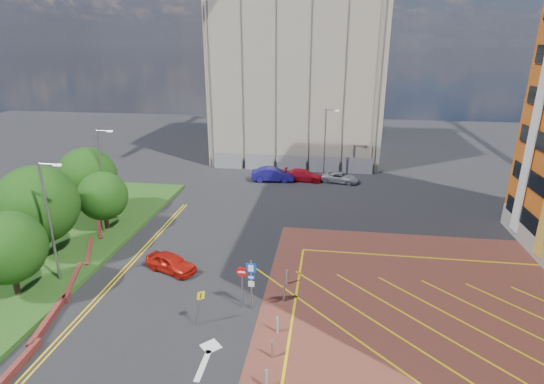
% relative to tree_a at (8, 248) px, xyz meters
% --- Properties ---
extents(ground, '(140.00, 140.00, 0.00)m').
position_rel_tree_a_xyz_m(ground, '(14.00, 0.00, -3.50)').
color(ground, black).
rests_on(ground, ground).
extents(forecourt, '(26.00, 26.00, 0.02)m').
position_rel_tree_a_xyz_m(forecourt, '(28.00, 0.00, -3.49)').
color(forecourt, brown).
rests_on(forecourt, ground).
extents(grass_bed, '(14.00, 32.00, 0.30)m').
position_rel_tree_a_xyz_m(grass_bed, '(-4.00, 6.00, -3.35)').
color(grass_bed, '#234315').
rests_on(grass_bed, ground).
extents(retaining_wall, '(6.06, 20.33, 0.40)m').
position_rel_tree_a_xyz_m(retaining_wall, '(2.20, 2.00, -3.30)').
color(retaining_wall, maroon).
rests_on(retaining_wall, ground).
extents(tree_a, '(4.40, 4.40, 5.41)m').
position_rel_tree_a_xyz_m(tree_a, '(0.00, 0.00, 0.00)').
color(tree_a, '#3D2B1C').
rests_on(tree_a, grass_bed).
extents(tree_b, '(5.60, 5.60, 6.74)m').
position_rel_tree_a_xyz_m(tree_b, '(-1.50, 5.00, 0.73)').
color(tree_b, '#3D2B1C').
rests_on(tree_b, grass_bed).
extents(tree_c, '(4.00, 4.00, 4.90)m').
position_rel_tree_a_xyz_m(tree_c, '(0.50, 10.00, -0.31)').
color(tree_c, '#3D2B1C').
rests_on(tree_c, grass_bed).
extents(tree_d, '(5.00, 5.00, 6.08)m').
position_rel_tree_a_xyz_m(tree_d, '(-2.50, 13.00, 0.37)').
color(tree_d, '#3D2B1C').
rests_on(tree_d, grass_bed).
extents(lamp_left_near, '(1.53, 0.16, 8.00)m').
position_rel_tree_a_xyz_m(lamp_left_near, '(1.58, 2.00, 1.16)').
color(lamp_left_near, '#9EA0A8').
rests_on(lamp_left_near, grass_bed).
extents(lamp_left_far, '(1.53, 0.16, 8.00)m').
position_rel_tree_a_xyz_m(lamp_left_far, '(-0.42, 12.00, 1.16)').
color(lamp_left_far, '#9EA0A8').
rests_on(lamp_left_far, grass_bed).
extents(lamp_back, '(1.53, 0.16, 8.00)m').
position_rel_tree_a_xyz_m(lamp_back, '(18.08, 28.00, 0.86)').
color(lamp_back, '#9EA0A8').
rests_on(lamp_back, ground).
extents(sign_cluster, '(1.17, 0.12, 3.20)m').
position_rel_tree_a_xyz_m(sign_cluster, '(14.30, 0.98, -1.55)').
color(sign_cluster, '#9EA0A8').
rests_on(sign_cluster, ground).
extents(warning_sign, '(0.66, 0.40, 2.25)m').
position_rel_tree_a_xyz_m(warning_sign, '(11.96, -1.03, -2.07)').
color(warning_sign, '#9EA0A8').
rests_on(warning_sign, ground).
extents(bollard_row, '(0.14, 11.14, 0.90)m').
position_rel_tree_a_xyz_m(bollard_row, '(16.30, -1.67, -3.03)').
color(bollard_row, '#9EA0A8').
rests_on(bollard_row, forecourt).
extents(construction_building, '(21.20, 19.20, 22.00)m').
position_rel_tree_a_xyz_m(construction_building, '(14.00, 40.00, 7.50)').
color(construction_building, '#AA9E8B').
rests_on(construction_building, ground).
extents(construction_fence, '(21.60, 0.06, 2.00)m').
position_rel_tree_a_xyz_m(construction_fence, '(15.00, 30.00, -2.50)').
color(construction_fence, gray).
rests_on(construction_fence, ground).
extents(car_red_left, '(4.08, 2.85, 1.29)m').
position_rel_tree_a_xyz_m(car_red_left, '(8.15, 4.56, -2.86)').
color(car_red_left, red).
rests_on(car_red_left, ground).
extents(car_blue_back, '(4.97, 2.19, 1.59)m').
position_rel_tree_a_xyz_m(car_blue_back, '(12.28, 25.69, -2.71)').
color(car_blue_back, navy).
rests_on(car_blue_back, ground).
extents(car_red_back, '(4.63, 2.20, 1.30)m').
position_rel_tree_a_xyz_m(car_red_back, '(15.73, 26.34, -2.85)').
color(car_red_back, red).
rests_on(car_red_back, ground).
extents(car_silver_back, '(4.42, 2.69, 1.15)m').
position_rel_tree_a_xyz_m(car_silver_back, '(19.91, 26.28, -2.93)').
color(car_silver_back, silver).
rests_on(car_silver_back, ground).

